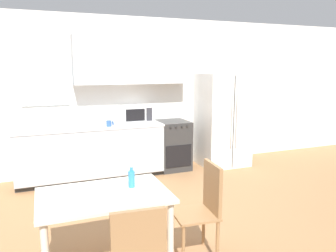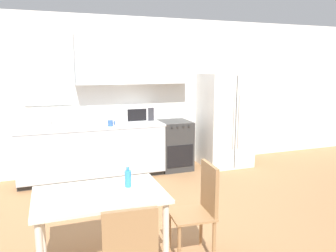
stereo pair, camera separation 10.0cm
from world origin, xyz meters
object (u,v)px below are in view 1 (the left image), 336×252
(refrigerator, at_px, (223,120))
(dining_chair_side, at_px, (204,203))
(oven_range, at_px, (172,145))
(drink_bottle, at_px, (132,178))
(dining_table, at_px, (104,205))
(coffee_mug, at_px, (109,123))
(microwave, at_px, (136,114))

(refrigerator, xyz_separation_m, dining_chair_side, (-1.76, -2.64, -0.33))
(oven_range, bearing_deg, dining_chair_side, -105.84)
(refrigerator, bearing_deg, dining_chair_side, -123.71)
(oven_range, relative_size, drink_bottle, 4.14)
(dining_table, distance_m, dining_chair_side, 0.95)
(dining_table, bearing_deg, coffee_mug, 77.43)
(coffee_mug, xyz_separation_m, dining_table, (-0.55, -2.45, -0.31))
(dining_chair_side, bearing_deg, dining_table, 89.04)
(dining_chair_side, distance_m, drink_bottle, 0.75)
(oven_range, bearing_deg, coffee_mug, -171.31)
(dining_table, distance_m, drink_bottle, 0.34)
(oven_range, xyz_separation_m, microwave, (-0.63, 0.11, 0.59))
(microwave, xyz_separation_m, dining_table, (-1.08, -2.74, -0.41))
(refrigerator, distance_m, drink_bottle, 3.48)
(refrigerator, height_order, dining_table, refrigerator)
(microwave, height_order, dining_chair_side, microwave)
(coffee_mug, bearing_deg, dining_chair_side, -81.10)
(dining_table, bearing_deg, dining_chair_side, -5.79)
(coffee_mug, xyz_separation_m, drink_bottle, (-0.27, -2.38, -0.12))
(oven_range, relative_size, microwave, 1.71)
(oven_range, distance_m, coffee_mug, 1.29)
(microwave, relative_size, drink_bottle, 2.42)
(dining_chair_side, bearing_deg, microwave, 2.05)
(refrigerator, bearing_deg, coffee_mug, -177.28)
(refrigerator, height_order, drink_bottle, refrigerator)
(coffee_mug, bearing_deg, microwave, 28.40)
(microwave, distance_m, drink_bottle, 2.79)
(dining_table, xyz_separation_m, dining_chair_side, (0.94, -0.10, -0.09))
(dining_chair_side, height_order, drink_bottle, drink_bottle)
(oven_range, xyz_separation_m, dining_chair_side, (-0.77, -2.72, 0.10))
(refrigerator, distance_m, microwave, 1.65)
(coffee_mug, bearing_deg, dining_table, -102.57)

